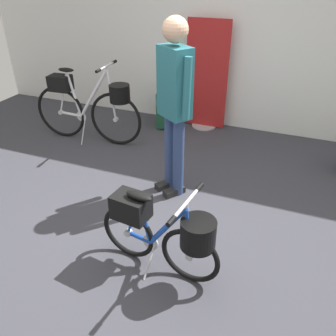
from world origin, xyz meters
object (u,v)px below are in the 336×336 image
(visitor_near_wall, at_px, (174,100))
(display_bike_left, at_px, (89,105))
(folding_bike_foreground, at_px, (163,230))
(floor_banner_stand, at_px, (206,82))
(rolling_suitcase, at_px, (164,108))

(visitor_near_wall, bearing_deg, display_bike_left, 153.53)
(folding_bike_foreground, relative_size, visitor_near_wall, 0.59)
(folding_bike_foreground, bearing_deg, display_bike_left, 134.41)
(display_bike_left, distance_m, visitor_near_wall, 1.71)
(floor_banner_stand, xyz_separation_m, folding_bike_foreground, (0.50, -2.86, -0.27))
(folding_bike_foreground, bearing_deg, floor_banner_stand, 99.94)
(folding_bike_foreground, height_order, display_bike_left, display_bike_left)
(floor_banner_stand, distance_m, display_bike_left, 1.66)
(rolling_suitcase, bearing_deg, floor_banner_stand, 19.18)
(visitor_near_wall, height_order, rolling_suitcase, visitor_near_wall)
(floor_banner_stand, bearing_deg, display_bike_left, -141.42)
(floor_banner_stand, xyz_separation_m, visitor_near_wall, (0.18, -1.76, 0.35))
(folding_bike_foreground, distance_m, rolling_suitcase, 2.87)
(floor_banner_stand, relative_size, display_bike_left, 0.98)
(rolling_suitcase, bearing_deg, visitor_near_wall, -64.73)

